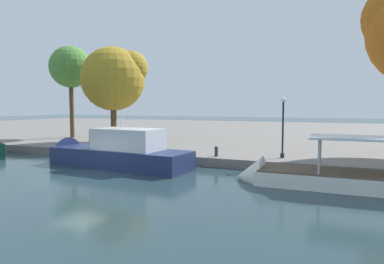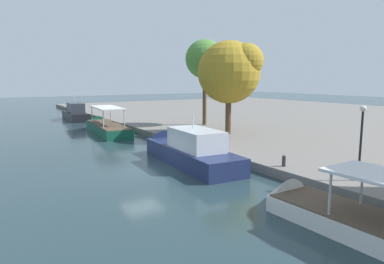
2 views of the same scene
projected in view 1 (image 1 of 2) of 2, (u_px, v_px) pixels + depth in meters
ground_plane at (79, 178)px, 19.11m from camera, size 220.00×220.00×0.00m
dock_promenade at (240, 132)px, 49.93m from camera, size 120.00×55.00×0.60m
motor_yacht_2 at (113, 156)px, 22.76m from camera, size 11.13×3.67×4.56m
tour_boat_3 at (379, 185)px, 16.13m from camera, size 14.86×2.89×3.61m
mooring_bollard_0 at (216, 151)px, 23.24m from camera, size 0.26×0.26×0.71m
lamp_post at (283, 125)px, 22.43m from camera, size 0.33×0.33×4.03m
tree_0 at (71, 67)px, 36.90m from camera, size 4.53×4.53×9.98m
tree_3 at (116, 78)px, 32.68m from camera, size 6.19×6.12×9.13m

